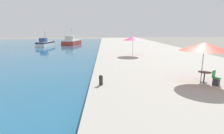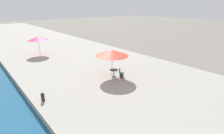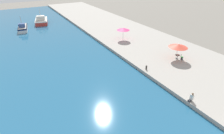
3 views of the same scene
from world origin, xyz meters
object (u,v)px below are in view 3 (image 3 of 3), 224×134
(fishing_boat_near, at_px, (23,28))
(mooring_bollard, at_px, (146,67))
(cafe_umbrella_pink, at_px, (178,46))
(person_at_quay, at_px, (192,97))
(fishing_boat_mid, at_px, (41,21))
(cafe_umbrella_white, at_px, (123,29))
(cafe_chair_left, at_px, (182,58))
(cafe_table, at_px, (177,56))

(fishing_boat_near, xyz_separation_m, mooring_bollard, (14.01, -32.56, 0.12))
(cafe_umbrella_pink, height_order, mooring_bollard, cafe_umbrella_pink)
(person_at_quay, xyz_separation_m, mooring_bollard, (0.27, 8.30, -0.12))
(fishing_boat_mid, distance_m, person_at_quay, 46.19)
(cafe_umbrella_white, relative_size, person_at_quay, 2.55)
(fishing_boat_near, height_order, fishing_boat_mid, fishing_boat_mid)
(cafe_umbrella_pink, xyz_separation_m, mooring_bollard, (-6.71, -0.32, -2.04))
(cafe_umbrella_white, height_order, mooring_bollard, cafe_umbrella_white)
(cafe_umbrella_white, bearing_deg, person_at_quay, -101.70)
(cafe_chair_left, relative_size, person_at_quay, 0.86)
(cafe_table, bearing_deg, cafe_chair_left, -52.42)
(fishing_boat_mid, relative_size, mooring_bollard, 10.89)
(cafe_umbrella_pink, xyz_separation_m, cafe_table, (0.15, -0.12, -1.86))
(cafe_chair_left, bearing_deg, fishing_boat_mid, -104.72)
(cafe_umbrella_white, xyz_separation_m, cafe_chair_left, (3.18, -13.22, -1.99))
(fishing_boat_near, relative_size, cafe_chair_left, 7.09)
(cafe_umbrella_pink, height_order, person_at_quay, cafe_umbrella_pink)
(cafe_umbrella_pink, bearing_deg, mooring_bollard, -177.27)
(cafe_umbrella_pink, relative_size, cafe_table, 3.87)
(cafe_chair_left, xyz_separation_m, person_at_quay, (-7.56, -7.93, 0.15))
(cafe_umbrella_white, relative_size, cafe_table, 3.39)
(fishing_boat_mid, xyz_separation_m, mooring_bollard, (8.52, -37.15, -0.02))
(cafe_umbrella_white, distance_m, mooring_bollard, 13.64)
(cafe_table, relative_size, mooring_bollard, 1.22)
(fishing_boat_near, bearing_deg, mooring_bollard, -59.53)
(cafe_umbrella_white, bearing_deg, mooring_bollard, -107.75)
(mooring_bollard, bearing_deg, person_at_quay, -91.85)
(fishing_boat_near, height_order, person_at_quay, fishing_boat_near)
(fishing_boat_mid, xyz_separation_m, cafe_table, (15.37, -36.94, 0.16))
(cafe_chair_left, bearing_deg, person_at_quay, 8.79)
(cafe_table, height_order, person_at_quay, person_at_quay)
(fishing_boat_near, xyz_separation_m, person_at_quay, (13.74, -40.86, 0.25))
(cafe_umbrella_pink, xyz_separation_m, person_at_quay, (-6.98, -8.62, -1.92))
(cafe_umbrella_white, height_order, cafe_table, cafe_umbrella_white)
(cafe_umbrella_white, distance_m, cafe_chair_left, 13.74)
(cafe_umbrella_white, bearing_deg, fishing_boat_mid, 117.47)
(fishing_boat_near, height_order, cafe_chair_left, fishing_boat_near)
(cafe_umbrella_white, bearing_deg, cafe_umbrella_pink, -78.30)
(fishing_boat_mid, xyz_separation_m, cafe_umbrella_white, (12.63, -24.29, 1.94))
(cafe_table, bearing_deg, cafe_umbrella_pink, 141.83)
(fishing_boat_near, height_order, cafe_umbrella_pink, fishing_boat_near)
(cafe_table, height_order, mooring_bollard, cafe_table)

